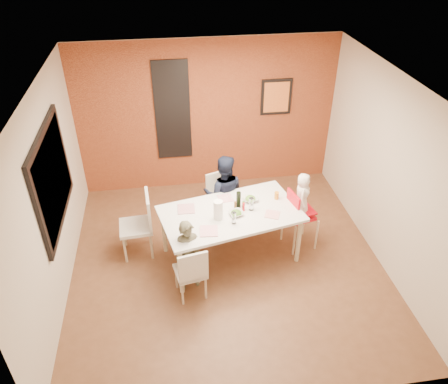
{
  "coord_description": "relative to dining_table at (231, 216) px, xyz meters",
  "views": [
    {
      "loc": [
        -0.76,
        -4.77,
        4.48
      ],
      "look_at": [
        0.0,
        0.3,
        1.05
      ],
      "focal_mm": 35.0,
      "sensor_mm": 36.0,
      "label": 1
    }
  ],
  "objects": [
    {
      "name": "glassblock_surround",
      "position": [
        -0.67,
        2.08,
        0.76
      ],
      "size": [
        0.6,
        0.03,
        1.76
      ],
      "primitive_type": "cube",
      "color": "black",
      "rests_on": "wall_back"
    },
    {
      "name": "chair_far",
      "position": [
        -0.02,
        0.94,
        -0.26
      ],
      "size": [
        0.51,
        0.51,
        0.86
      ],
      "rotation": [
        0.0,
        0.0,
        0.33
      ],
      "color": "white",
      "rests_on": "ground"
    },
    {
      "name": "condiment_red",
      "position": [
        0.19,
        0.02,
        0.14
      ],
      "size": [
        0.03,
        0.03,
        0.13
      ],
      "primitive_type": "cylinder",
      "color": "red",
      "rests_on": "dining_table"
    },
    {
      "name": "picture_window_frame",
      "position": [
        -2.29,
        0.07,
        0.81
      ],
      "size": [
        0.05,
        1.7,
        1.3
      ],
      "primitive_type": "cube",
      "color": "black",
      "rests_on": "wall_left"
    },
    {
      "name": "sippy_cup",
      "position": [
        0.72,
        0.24,
        0.13
      ],
      "size": [
        0.07,
        0.07,
        0.11
      ],
      "primitive_type": "cylinder",
      "color": "orange",
      "rests_on": "dining_table"
    },
    {
      "name": "plate_near_left",
      "position": [
        -0.36,
        -0.38,
        0.08
      ],
      "size": [
        0.26,
        0.26,
        0.01
      ],
      "primitive_type": "cube",
      "rotation": [
        0.0,
        0.0,
        -0.1
      ],
      "color": "white",
      "rests_on": "dining_table"
    },
    {
      "name": "salad_bowl_b",
      "position": [
        0.33,
        0.25,
        0.1
      ],
      "size": [
        0.26,
        0.26,
        0.05
      ],
      "primitive_type": "imported",
      "rotation": [
        0.0,
        0.0,
        0.17
      ],
      "color": "white",
      "rests_on": "dining_table"
    },
    {
      "name": "plate_far_left",
      "position": [
        -0.62,
        0.17,
        0.08
      ],
      "size": [
        0.25,
        0.25,
        0.01
      ],
      "primitive_type": "cube",
      "rotation": [
        0.0,
        0.0,
        -0.04
      ],
      "color": "silver",
      "rests_on": "dining_table"
    },
    {
      "name": "chair_left",
      "position": [
        -1.28,
        0.3,
        -0.17
      ],
      "size": [
        0.5,
        0.5,
        1.02
      ],
      "rotation": [
        0.0,
        0.0,
        4.78
      ],
      "color": "silver",
      "rests_on": "ground"
    },
    {
      "name": "paper_towel_roll",
      "position": [
        -0.19,
        -0.11,
        0.22
      ],
      "size": [
        0.13,
        0.13,
        0.29
      ],
      "primitive_type": "cylinder",
      "color": "white",
      "rests_on": "dining_table"
    },
    {
      "name": "salad_bowl_a",
      "position": [
        0.07,
        -0.07,
        0.1
      ],
      "size": [
        0.25,
        0.25,
        0.05
      ],
      "primitive_type": "imported",
      "rotation": [
        0.0,
        0.0,
        0.31
      ],
      "color": "silver",
      "rests_on": "dining_table"
    },
    {
      "name": "brick_accent_wall",
      "position": [
        -0.07,
        2.1,
        0.61
      ],
      "size": [
        4.5,
        0.02,
        2.7
      ],
      "primitive_type": "cube",
      "color": "maroon",
      "rests_on": "ground"
    },
    {
      "name": "wine_bottle",
      "position": [
        0.13,
        0.11,
        0.2
      ],
      "size": [
        0.07,
        0.07,
        0.25
      ],
      "primitive_type": "cylinder",
      "color": "black",
      "rests_on": "dining_table"
    },
    {
      "name": "wall_front",
      "position": [
        -0.07,
        -2.38,
        0.61
      ],
      "size": [
        4.5,
        0.02,
        2.7
      ],
      "primitive_type": "cube",
      "color": "beige",
      "rests_on": "ground"
    },
    {
      "name": "toddler",
      "position": [
        1.07,
        0.11,
        0.19
      ],
      "size": [
        0.32,
        0.39,
        0.69
      ],
      "primitive_type": "imported",
      "rotation": [
        0.0,
        0.0,
        1.25
      ],
      "color": "white",
      "rests_on": "high_chair"
    },
    {
      "name": "ground",
      "position": [
        -0.07,
        -0.13,
        -0.74
      ],
      "size": [
        4.5,
        4.5,
        0.0
      ],
      "primitive_type": "plane",
      "color": "brown",
      "rests_on": "ground"
    },
    {
      "name": "art_print_frame",
      "position": [
        1.13,
        2.08,
        0.91
      ],
      "size": [
        0.54,
        0.03,
        0.64
      ],
      "primitive_type": "cube",
      "color": "black",
      "rests_on": "wall_back"
    },
    {
      "name": "wine_glass_a",
      "position": [
        0.0,
        -0.25,
        0.16
      ],
      "size": [
        0.06,
        0.06,
        0.18
      ],
      "primitive_type": "cylinder",
      "color": "white",
      "rests_on": "dining_table"
    },
    {
      "name": "plate_far_mid",
      "position": [
        -0.02,
        0.35,
        0.08
      ],
      "size": [
        0.23,
        0.23,
        0.01
      ],
      "primitive_type": "cube",
      "rotation": [
        0.0,
        0.0,
        0.14
      ],
      "color": "white",
      "rests_on": "dining_table"
    },
    {
      "name": "wall_back",
      "position": [
        -0.07,
        2.12,
        0.61
      ],
      "size": [
        4.5,
        0.02,
        2.7
      ],
      "primitive_type": "cube",
      "color": "beige",
      "rests_on": "ground"
    },
    {
      "name": "glassblock_strip",
      "position": [
        -0.67,
        2.09,
        0.76
      ],
      "size": [
        0.55,
        0.03,
        1.7
      ],
      "primitive_type": "cube",
      "color": "silver",
      "rests_on": "wall_back"
    },
    {
      "name": "dining_table",
      "position": [
        0.0,
        0.0,
        0.0
      ],
      "size": [
        2.13,
        1.47,
        0.81
      ],
      "rotation": [
        0.0,
        0.0,
        0.22
      ],
      "color": "white",
      "rests_on": "ground"
    },
    {
      "name": "condiment_brown",
      "position": [
        0.08,
        0.06,
        0.14
      ],
      "size": [
        0.04,
        0.04,
        0.14
      ],
      "primitive_type": "cylinder",
      "color": "brown",
      "rests_on": "dining_table"
    },
    {
      "name": "wall_left",
      "position": [
        -2.32,
        -0.13,
        0.61
      ],
      "size": [
        0.02,
        4.5,
        2.7
      ],
      "primitive_type": "cube",
      "color": "beige",
      "rests_on": "ground"
    },
    {
      "name": "child_near",
      "position": [
        -0.65,
        -0.51,
        -0.2
      ],
      "size": [
        0.44,
        0.34,
        1.07
      ],
      "primitive_type": "imported",
      "rotation": [
        0.0,
        0.0,
        0.23
      ],
      "color": "#504D39",
      "rests_on": "ground"
    },
    {
      "name": "picture_window_pane",
      "position": [
        -2.27,
        0.07,
        0.81
      ],
      "size": [
        0.02,
        1.55,
        1.15
      ],
      "primitive_type": "cube",
      "color": "black",
      "rests_on": "wall_left"
    },
    {
      "name": "condiment_green",
      "position": [
        0.19,
        0.04,
        0.14
      ],
      "size": [
        0.04,
        0.04,
        0.14
      ],
      "primitive_type": "cylinder",
      "color": "#326A23",
      "rests_on": "dining_table"
    },
    {
      "name": "wall_right",
      "position": [
        2.18,
        -0.13,
        0.61
      ],
      "size": [
        0.02,
        4.5,
        2.7
      ],
      "primitive_type": "cube",
      "color": "beige",
      "rests_on": "ground"
    },
    {
      "name": "art_print_canvas",
      "position": [
        1.13,
        2.07,
        0.91
      ],
      "size": [
        0.44,
        0.01,
        0.54
      ],
      "primitive_type": "cube",
      "color": "orange",
      "rests_on": "wall_back"
    },
    {
      "name": "high_chair",
      "position": [
        1.04,
        0.1,
        -0.14
      ],
      "size": [
        0.49,
        0.49,
        0.99
      ],
      "rotation": [
        0.0,
        0.0,
        1.8
      ],
      "color": "red",
      "rests_on": "ground"
    },
    {
      "name": "ceiling",
      "position": [
        -0.07,
        -0.13,
        1.96
      ],
      "size": [
        4.5,
        4.5,
        0.02
      ],
      "primitive_type": "cube",
      "color": "white",
      "rests_on": "wall_back"
    },
    {
      "name": "chair_near",
      "position": [
        -0.63,
        -0.74,
        -0.27
      ],
      "size": [
        0.46,
        0.46,
        0.84
      ],
      "rotation": [
        0.0,
        0.0,
        3.33
      ],
      "color": "silver",
      "rests_on": "ground"
    },
    {
      "name": "plate_near_right",
      "position": [
        0.57,
        -0.14,
        0.08
      ],
      "size": [
        0.26,
        0.26,
        0.01
      ],
      "primitive_type": "cube",
      "rotation": [
        0.0,
        0.0,
        -0.42
      ],
      "color": "white",
      "rests_on": "dining_table"
    },
    {
      "name": "child_far",
      "position": [
        0.0,
        0.7,
        -0.08
      ],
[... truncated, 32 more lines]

